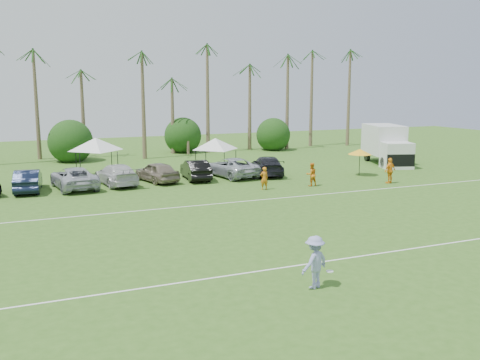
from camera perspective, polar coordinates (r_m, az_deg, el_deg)
name	(u,v)px	position (r m, az deg, el deg)	size (l,w,h in m)	color
ground	(342,279)	(20.62, 10.87, -10.35)	(120.00, 120.00, 0.00)	#355E1C
field_lines	(254,228)	(27.29, 1.48, -5.10)	(80.00, 12.10, 0.01)	white
palm_tree_3	(42,54)	(54.14, -20.35, 12.49)	(2.40, 2.40, 11.90)	brown
palm_tree_4	(88,82)	(54.43, -15.92, 9.98)	(2.40, 2.40, 8.90)	brown
palm_tree_5	(129,74)	(55.09, -11.76, 11.05)	(2.40, 2.40, 9.90)	brown
palm_tree_6	(168,65)	(56.05, -7.69, 12.03)	(2.40, 2.40, 10.90)	brown
palm_tree_7	(205,58)	(57.28, -3.75, 12.90)	(2.40, 2.40, 11.90)	brown
palm_tree_8	(249,83)	(59.05, 0.94, 10.32)	(2.40, 2.40, 8.90)	brown
palm_tree_9	(289,75)	(61.26, 5.30, 11.08)	(2.40, 2.40, 9.90)	brown
palm_tree_10	(328,68)	(63.80, 9.35, 11.72)	(2.40, 2.40, 10.90)	brown
palm_tree_11	(357,61)	(66.05, 12.38, 12.30)	(2.40, 2.40, 11.90)	brown
bush_tree_1	(69,141)	(55.46, -17.82, 3.99)	(4.00, 4.00, 4.00)	brown
bush_tree_2	(185,137)	(57.77, -5.87, 4.64)	(4.00, 4.00, 4.00)	brown
bush_tree_3	(269,133)	(61.45, 3.11, 4.99)	(4.00, 4.00, 4.00)	brown
sideline_player_a	(264,178)	(37.11, 2.59, 0.18)	(0.58, 0.38, 1.60)	orange
sideline_player_b	(311,174)	(38.78, 7.62, 0.59)	(0.82, 0.64, 1.69)	orange
sideline_player_c	(390,171)	(41.06, 15.70, 0.97)	(1.11, 0.46, 1.89)	orange
box_truck	(387,144)	(51.14, 15.38, 3.77)	(4.58, 7.36, 3.56)	silver
canopy_tent_left	(95,138)	(44.20, -15.16, 4.37)	(4.41, 4.41, 3.57)	black
canopy_tent_right	(215,138)	(44.82, -2.66, 4.48)	(4.08, 4.08, 3.31)	black
market_umbrella	(360,152)	(43.88, 12.67, 2.96)	(1.94, 1.94, 2.16)	black
frisbee_player	(315,262)	(19.34, 7.97, -8.66)	(1.40, 1.09, 1.91)	#9198CF
parked_car_1	(28,180)	(39.25, -21.68, -0.04)	(1.61, 4.63, 1.52)	black
parked_car_2	(74,178)	(39.29, -17.29, 0.22)	(2.53, 5.49, 1.52)	#ABAEB7
parked_car_3	(116,174)	(39.98, -13.04, 0.58)	(2.14, 5.25, 1.52)	silver
parked_car_4	(157,172)	(40.65, -8.87, 0.87)	(1.80, 4.48, 1.52)	gray
parked_car_5	(196,170)	(41.33, -4.76, 1.10)	(1.61, 4.63, 1.52)	black
parked_car_6	(231,167)	(42.47, -0.95, 1.37)	(2.53, 5.49, 1.52)	#A7ADB3
parked_car_7	(267,166)	(43.37, 2.92, 1.54)	(2.14, 5.25, 1.52)	black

